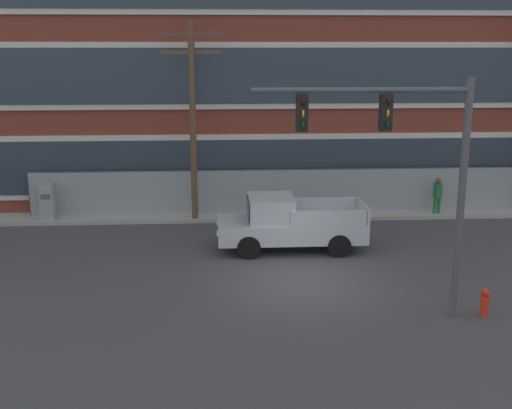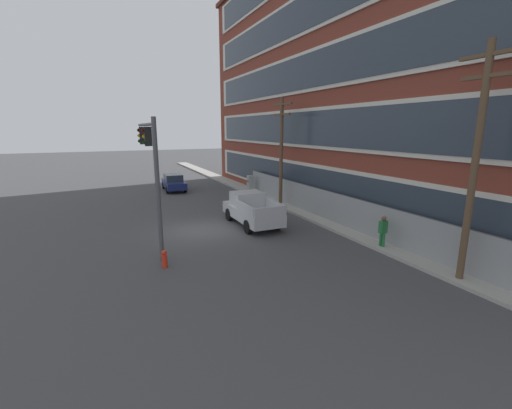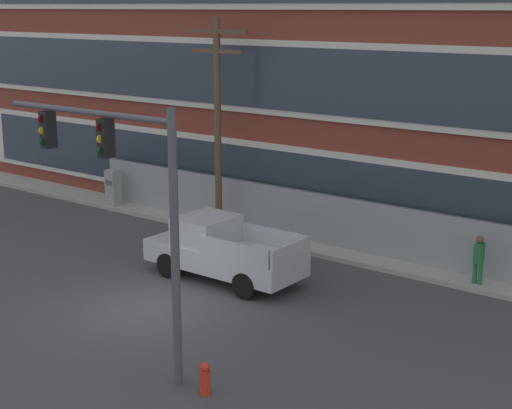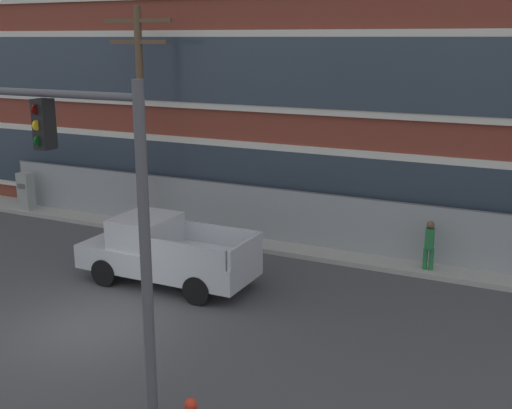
# 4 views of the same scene
# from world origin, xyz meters

# --- Properties ---
(ground_plane) EXTENTS (160.00, 160.00, 0.00)m
(ground_plane) POSITION_xyz_m (0.00, 0.00, 0.00)
(ground_plane) COLOR #424244
(sidewalk_building_side) EXTENTS (80.00, 1.61, 0.16)m
(sidewalk_building_side) POSITION_xyz_m (0.00, 7.80, 0.08)
(sidewalk_building_side) COLOR #9E9B93
(sidewalk_building_side) RESTS_ON ground
(chain_link_fence) EXTENTS (28.03, 0.06, 2.01)m
(chain_link_fence) POSITION_xyz_m (3.68, 8.04, 1.02)
(chain_link_fence) COLOR gray
(chain_link_fence) RESTS_ON ground
(traffic_signal_mast) EXTENTS (5.52, 0.43, 6.33)m
(traffic_signal_mast) POSITION_xyz_m (2.24, -2.72, 4.48)
(traffic_signal_mast) COLOR #4C4C51
(traffic_signal_mast) RESTS_ON ground
(pickup_truck_silver) EXTENTS (5.24, 2.11, 1.95)m
(pickup_truck_silver) POSITION_xyz_m (-0.01, 3.34, 0.93)
(pickup_truck_silver) COLOR #B2B5BA
(pickup_truck_silver) RESTS_ON ground
(utility_pole_near_corner) EXTENTS (2.74, 0.26, 8.03)m
(utility_pole_near_corner) POSITION_xyz_m (-3.44, 7.25, 4.51)
(utility_pole_near_corner) COLOR brown
(utility_pole_near_corner) RESTS_ON ground
(electrical_cabinet) EXTENTS (0.56, 0.47, 1.68)m
(electrical_cabinet) POSITION_xyz_m (-9.41, 7.35, 0.84)
(electrical_cabinet) COLOR #939993
(electrical_cabinet) RESTS_ON ground
(pedestrian_near_cabinet) EXTENTS (0.32, 0.42, 1.69)m
(pedestrian_near_cabinet) POSITION_xyz_m (6.77, 7.41, 0.97)
(pedestrian_near_cabinet) COLOR #236B38
(pedestrian_near_cabinet) RESTS_ON ground
(fire_hydrant) EXTENTS (0.24, 0.24, 0.78)m
(fire_hydrant) POSITION_xyz_m (4.64, -2.75, 0.38)
(fire_hydrant) COLOR red
(fire_hydrant) RESTS_ON ground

